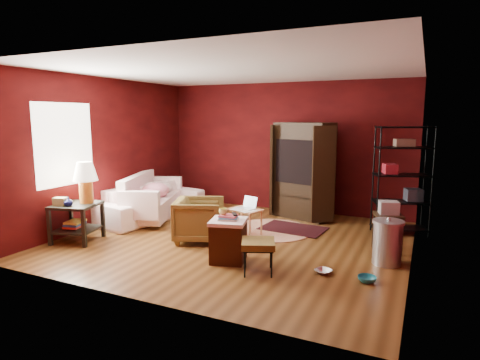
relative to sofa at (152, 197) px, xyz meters
The scene contains 18 objects.
room 2.41m from the sofa, 15.86° to the right, with size 5.54×5.04×2.84m.
sofa is the anchor object (origin of this frame).
armchair 1.86m from the sofa, 27.97° to the right, with size 0.77×0.72×0.79m, color black.
pet_bowl_steel 4.15m from the sofa, 20.12° to the right, with size 0.22×0.05×0.22m, color silver.
pet_bowl_turquoise 4.70m from the sofa, 18.22° to the right, with size 0.23×0.07×0.23m, color teal.
vase 1.96m from the sofa, 94.93° to the right, with size 0.14×0.15×0.14m, color #0D1044.
mug 2.92m from the sofa, 32.40° to the right, with size 0.12×0.09×0.12m, color #F3F377.
side_table 1.72m from the sofa, 94.98° to the right, with size 0.82×0.82×1.33m.
sofa_cushions 0.06m from the sofa, behind, with size 1.40×2.10×0.82m.
hamper 2.96m from the sofa, 31.30° to the right, with size 0.61×0.61×0.70m.
footstool 3.55m from the sofa, 29.72° to the right, with size 0.57×0.57×0.45m.
rug_round 2.56m from the sofa, ahead, with size 2.04×2.04×0.01m.
rug_oriental 2.94m from the sofa, ahead, with size 1.22×0.87×0.01m.
laptop_desk 2.23m from the sofa, ahead, with size 0.63×0.54×0.67m.
tv_armoire 3.14m from the sofa, 27.00° to the left, with size 1.48×1.06×1.95m.
wire_shelving 4.81m from the sofa, 11.85° to the left, with size 1.01×0.70×1.91m.
small_stand 4.56m from the sofa, ahead, with size 0.50×0.50×0.79m.
trash_can 4.66m from the sofa, ahead, with size 0.50×0.50×0.68m.
Camera 1 is at (2.85, -5.90, 2.07)m, focal length 30.00 mm.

